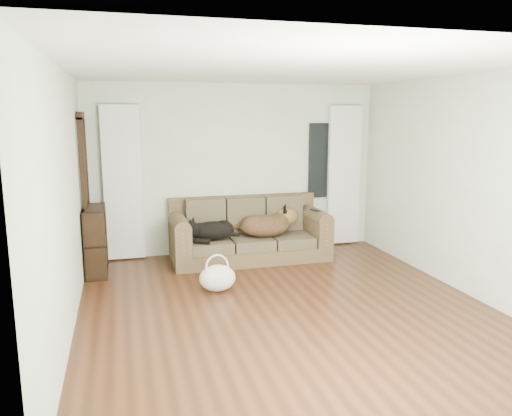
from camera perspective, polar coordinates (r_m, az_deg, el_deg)
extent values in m
plane|color=#331B0E|center=(5.72, 3.42, -11.27)|extent=(5.00, 5.00, 0.00)
plane|color=white|center=(5.33, 3.74, 15.62)|extent=(5.00, 5.00, 0.00)
cube|color=silver|center=(7.77, -2.37, 4.46)|extent=(4.50, 0.04, 2.60)
cube|color=silver|center=(5.13, -21.00, 0.55)|extent=(0.04, 5.00, 2.60)
cube|color=silver|center=(6.46, 22.86, 2.37)|extent=(0.04, 5.00, 2.60)
cube|color=white|center=(7.51, -14.98, 2.75)|extent=(0.55, 0.08, 2.25)
cube|color=white|center=(8.29, 10.00, 3.66)|extent=(0.55, 0.08, 2.25)
cube|color=black|center=(8.17, 7.68, 5.39)|extent=(0.50, 0.03, 1.20)
cube|color=black|center=(7.18, -18.91, 1.37)|extent=(0.07, 0.60, 2.10)
cube|color=#2F261C|center=(7.43, -0.73, -2.47)|extent=(2.31, 1.00, 0.94)
ellipsoid|color=black|center=(7.23, -5.28, -2.63)|extent=(0.68, 0.50, 0.27)
ellipsoid|color=black|center=(7.46, 1.34, -2.11)|extent=(0.80, 0.57, 0.35)
cube|color=black|center=(7.51, 6.78, -0.21)|extent=(0.12, 0.16, 0.02)
ellipsoid|color=beige|center=(6.18, -4.44, -8.02)|extent=(0.49, 0.40, 0.33)
cube|color=black|center=(7.07, -17.85, -3.24)|extent=(0.33, 0.75, 0.91)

